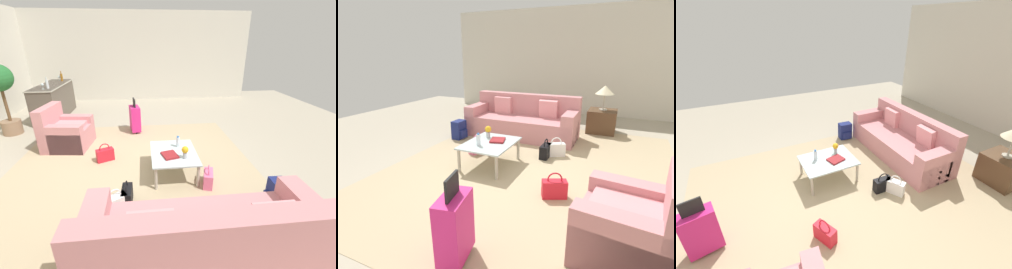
# 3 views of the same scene
# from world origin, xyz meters

# --- Properties ---
(ground_plane) EXTENTS (12.00, 12.00, 0.00)m
(ground_plane) POSITION_xyz_m (0.00, 0.00, 0.00)
(ground_plane) COLOR #A89E89
(area_rug) EXTENTS (5.20, 4.40, 0.01)m
(area_rug) POSITION_xyz_m (-0.60, 0.20, 0.00)
(area_rug) COLOR tan
(area_rug) RESTS_ON ground
(couch) EXTENTS (0.94, 2.41, 0.92)m
(couch) POSITION_xyz_m (-2.20, -0.60, 0.31)
(couch) COLOR #C67F84
(couch) RESTS_ON ground
(coffee_table) EXTENTS (0.96, 0.76, 0.40)m
(coffee_table) POSITION_xyz_m (-0.40, -0.50, 0.36)
(coffee_table) COLOR silver
(coffee_table) RESTS_ON ground
(water_bottle) EXTENTS (0.06, 0.06, 0.20)m
(water_bottle) POSITION_xyz_m (-0.20, -0.60, 0.50)
(water_bottle) COLOR silver
(water_bottle) RESTS_ON coffee_table
(coffee_table_book) EXTENTS (0.32, 0.29, 0.03)m
(coffee_table_book) POSITION_xyz_m (-0.52, -0.42, 0.42)
(coffee_table_book) COLOR maroon
(coffee_table_book) RESTS_ON coffee_table
(flower_vase) EXTENTS (0.11, 0.11, 0.21)m
(flower_vase) POSITION_xyz_m (-0.62, -0.65, 0.53)
(flower_vase) COLOR #B2B7BC
(flower_vase) RESTS_ON coffee_table
(side_table) EXTENTS (0.63, 0.63, 0.53)m
(side_table) POSITION_xyz_m (-3.20, 1.00, 0.27)
(side_table) COLOR #513823
(side_table) RESTS_ON ground
(suitcase_magenta) EXTENTS (0.44, 0.30, 0.85)m
(suitcase_magenta) POSITION_xyz_m (1.60, 0.20, 0.36)
(suitcase_magenta) COLOR #D12375
(suitcase_magenta) RESTS_ON ground
(handbag_black) EXTENTS (0.32, 0.15, 0.36)m
(handbag_black) POSITION_xyz_m (-1.11, 0.25, 0.13)
(handbag_black) COLOR black
(handbag_black) RESTS_ON ground
(handbag_pink) EXTENTS (0.35, 0.22, 0.36)m
(handbag_pink) POSITION_xyz_m (-0.81, -1.00, 0.13)
(handbag_pink) COLOR pink
(handbag_pink) RESTS_ON ground
(handbag_white) EXTENTS (0.28, 0.35, 0.36)m
(handbag_white) POSITION_xyz_m (-1.26, 0.40, 0.13)
(handbag_white) COLOR white
(handbag_white) RESTS_ON ground
(handbag_red) EXTENTS (0.26, 0.35, 0.36)m
(handbag_red) POSITION_xyz_m (0.17, 0.74, 0.13)
(handbag_red) COLOR red
(handbag_red) RESTS_ON ground
(backpack_navy) EXTENTS (0.31, 0.26, 0.40)m
(backpack_navy) POSITION_xyz_m (-1.40, -1.79, 0.19)
(backpack_navy) COLOR navy
(backpack_navy) RESTS_ON ground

